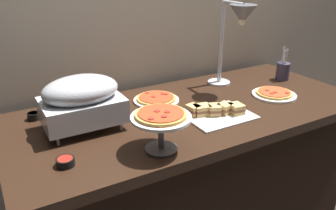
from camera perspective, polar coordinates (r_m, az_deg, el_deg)
The scene contains 11 objects.
back_wall at distance 2.12m, azimuth -3.29°, elevation 15.24°, with size 4.40×0.04×2.40m, color tan.
buffet_table at distance 2.00m, azimuth 3.78°, elevation -10.43°, with size 1.90×0.84×0.76m.
chafing_dish at distance 1.59m, azimuth -14.09°, elevation 0.86°, with size 0.36×0.25×0.25m.
heat_lamp at distance 2.01m, azimuth 11.49°, elevation 13.09°, with size 0.15×0.32×0.51m.
pizza_plate_front at distance 1.90m, azimuth -1.95°, elevation 0.97°, with size 0.25×0.25×0.03m.
pizza_plate_center at distance 2.07m, azimuth 17.13°, elevation 1.78°, with size 0.25×0.25×0.03m.
pizza_plate_raised_stand at distance 1.37m, azimuth -1.17°, elevation -2.49°, with size 0.25×0.25×0.17m.
sandwich_platter at distance 1.73m, azimuth 7.99°, elevation -1.16°, with size 0.33×0.25×0.06m.
sauce_cup_near at distance 1.81m, azimuth -21.34°, elevation -1.67°, with size 0.06×0.06×0.04m.
sauce_cup_far at distance 1.38m, azimuth -16.60°, elevation -8.96°, with size 0.07×0.07×0.03m.
utensil_holder at distance 2.36m, azimuth 18.45°, elevation 5.41°, with size 0.08×0.08×0.22m.
Camera 1 is at (-0.94, -1.38, 1.49)m, focal length 36.89 mm.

